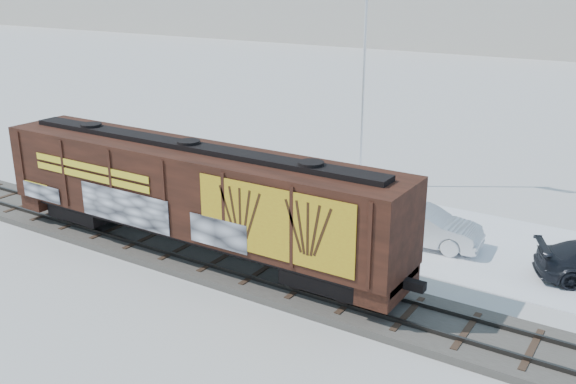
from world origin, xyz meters
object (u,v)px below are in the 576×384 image
Objects in this scene: hopper_railcar at (191,192)px; car_silver at (241,175)px; car_white at (421,225)px; flagpole at (365,99)px.

hopper_railcar reaches higher than car_silver.
car_white is at bearing 41.42° from hopper_railcar.
hopper_railcar is at bearing -147.27° from car_silver.
car_silver is at bearing 114.01° from hopper_railcar.
flagpole is at bearing -43.07° from car_silver.
car_silver is at bearing -141.79° from flagpole.
car_white is at bearing -45.78° from flagpole.
car_silver is (-5.16, -4.06, -3.99)m from flagpole.
car_silver is 0.93× the size of car_white.
flagpole is 7.69m from car_silver.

